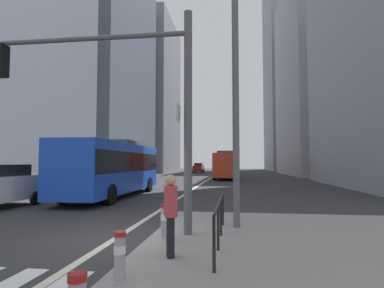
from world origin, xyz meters
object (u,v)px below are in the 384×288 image
object	(u,v)px
street_lamp_post	(235,54)
city_bus_blue_oncoming	(114,166)
traffic_signal_gantry	(119,88)
bollard_back	(164,219)
car_receding_near	(230,168)
bollard_left	(120,252)
bollard_right	(169,220)
car_oncoming_mid	(199,168)
pedestrian_waiting	(171,211)
city_bus_red_receding	(226,164)

from	to	relation	value
street_lamp_post	city_bus_blue_oncoming	bearing A→B (deg)	129.81
traffic_signal_gantry	bollard_back	world-z (taller)	traffic_signal_gantry
car_receding_near	bollard_left	bearing A→B (deg)	-90.99
car_receding_near	city_bus_blue_oncoming	bearing A→B (deg)	-98.31
street_lamp_post	bollard_right	distance (m)	5.26
bollard_back	bollard_left	bearing A→B (deg)	-91.96
car_oncoming_mid	street_lamp_post	world-z (taller)	street_lamp_post
street_lamp_post	pedestrian_waiting	world-z (taller)	street_lamp_post
car_oncoming_mid	pedestrian_waiting	size ratio (longest dim) A/B	2.79
car_oncoming_mid	bollard_back	size ratio (longest dim) A/B	5.50
street_lamp_post	bollard_back	world-z (taller)	street_lamp_post
street_lamp_post	traffic_signal_gantry	bearing A→B (deg)	-160.80
city_bus_blue_oncoming	traffic_signal_gantry	xyz separation A→B (m)	(3.95, -9.72, 2.26)
city_bus_blue_oncoming	car_receding_near	size ratio (longest dim) A/B	2.64
city_bus_red_receding	pedestrian_waiting	world-z (taller)	city_bus_red_receding
city_bus_red_receding	bollard_right	xyz separation A→B (m)	(-0.52, -32.58, -1.17)
car_receding_near	bollard_right	bearing A→B (deg)	-90.73
city_bus_blue_oncoming	car_oncoming_mid	distance (m)	44.93
bollard_left	pedestrian_waiting	xyz separation A→B (m)	(0.57, 1.29, 0.48)
city_bus_blue_oncoming	car_oncoming_mid	size ratio (longest dim) A/B	2.41
traffic_signal_gantry	bollard_right	distance (m)	3.87
city_bus_blue_oncoming	car_receding_near	xyz separation A→B (m)	(6.23, 42.63, -0.85)
city_bus_red_receding	car_receding_near	distance (m)	20.60
car_receding_near	bollard_back	xyz separation A→B (m)	(-0.86, -52.79, -0.38)
traffic_signal_gantry	bollard_back	size ratio (longest dim) A/B	7.23
city_bus_blue_oncoming	bollard_left	xyz separation A→B (m)	(5.27, -13.00, -1.26)
car_oncoming_mid	bollard_left	distance (m)	58.16
bollard_back	car_receding_near	bearing A→B (deg)	89.06
city_bus_red_receding	pedestrian_waiting	xyz separation A→B (m)	(-0.23, -33.75, -0.78)
bollard_left	bollard_right	xyz separation A→B (m)	(0.28, 2.46, 0.09)
bollard_back	pedestrian_waiting	bearing A→B (deg)	-72.97
city_bus_blue_oncoming	car_oncoming_mid	bearing A→B (deg)	90.07
bollard_right	city_bus_blue_oncoming	bearing A→B (deg)	117.77
traffic_signal_gantry	bollard_left	world-z (taller)	traffic_signal_gantry
city_bus_blue_oncoming	bollard_back	xyz separation A→B (m)	(5.36, -10.16, -1.22)
car_oncoming_mid	street_lamp_post	xyz separation A→B (m)	(7.23, -53.52, 4.29)
city_bus_red_receding	bollard_left	bearing A→B (deg)	-91.31
bollard_right	bollard_left	bearing A→B (deg)	-96.53
city_bus_blue_oncoming	bollard_back	size ratio (longest dim) A/B	13.26
traffic_signal_gantry	bollard_back	xyz separation A→B (m)	(1.41, -0.43, -3.49)
city_bus_blue_oncoming	traffic_signal_gantry	world-z (taller)	traffic_signal_gantry
city_bus_red_receding	car_receding_near	xyz separation A→B (m)	(0.16, 20.59, -0.85)
city_bus_blue_oncoming	street_lamp_post	world-z (taller)	street_lamp_post
car_oncoming_mid	city_bus_red_receding	bearing A→B (deg)	-75.01
city_bus_red_receding	bollard_left	distance (m)	35.07
city_bus_blue_oncoming	traffic_signal_gantry	bearing A→B (deg)	-67.89
car_oncoming_mid	city_bus_blue_oncoming	bearing A→B (deg)	-89.93
city_bus_blue_oncoming	city_bus_red_receding	distance (m)	22.86
bollard_back	street_lamp_post	bearing A→B (deg)	40.71
car_oncoming_mid	bollard_back	world-z (taller)	car_oncoming_mid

